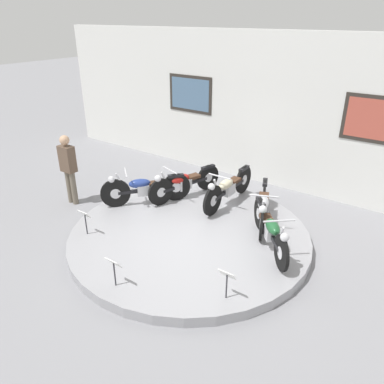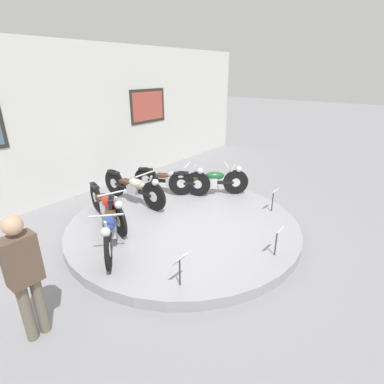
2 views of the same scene
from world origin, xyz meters
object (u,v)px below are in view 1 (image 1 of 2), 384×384
Objects in this scene: motorcycle_blue at (144,188)px; visitor_standing at (68,166)px; info_placard_front_right at (227,278)px; motorcycle_silver at (263,205)px; info_placard_front_left at (85,217)px; info_placard_front_centre at (114,266)px; motorcycle_red at (184,182)px; motorcycle_green at (271,229)px; motorcycle_cream at (228,187)px.

motorcycle_blue is 0.94× the size of visitor_standing.
motorcycle_blue is at bearing 152.21° from info_placard_front_right.
visitor_standing is at bearing -160.88° from motorcycle_silver.
info_placard_front_left is 1.74m from info_placard_front_centre.
motorcycle_red is 2.62m from motorcycle_green.
visitor_standing reaches higher than info_placard_front_centre.
info_placard_front_centre is (0.99, -3.15, -0.01)m from motorcycle_red.
motorcycle_red is at bearing 136.94° from info_placard_front_right.
motorcycle_silver is 2.46m from info_placard_front_right.
motorcycle_silver is 0.93m from motorcycle_green.
motorcycle_blue is 1.84m from visitor_standing.
info_placard_front_left is 1.00× the size of info_placard_front_centre.
motorcycle_blue reaches higher than motorcycle_silver.
motorcycle_green is 2.96× the size of info_placard_front_centre.
info_placard_front_left is 1.91m from visitor_standing.
info_placard_front_right is (3.08, -1.62, -0.02)m from motorcycle_blue.
motorcycle_cream is (1.51, 1.08, 0.00)m from motorcycle_blue.
motorcycle_green reaches higher than info_placard_front_centre.
motorcycle_silver is at bearing 19.12° from visitor_standing.
info_placard_front_left is at bearing -103.46° from motorcycle_red.
info_placard_front_centre is (1.51, -2.38, -0.02)m from motorcycle_blue.
motorcycle_green is (0.52, -0.77, -0.00)m from motorcycle_silver.
info_placard_front_left is (-0.05, -1.62, -0.02)m from motorcycle_blue.
motorcycle_red reaches higher than info_placard_front_left.
motorcycle_cream reaches higher than info_placard_front_centre.
motorcycle_blue is 0.77× the size of motorcycle_cream.
motorcycle_red is 3.71× the size of info_placard_front_left.
motorcycle_cream is at bearing 28.90° from visitor_standing.
motorcycle_blue is 2.62m from motorcycle_silver.
visitor_standing is at bearing 149.82° from info_placard_front_left.
motorcycle_red is 3.30m from info_placard_front_centre.
motorcycle_cream is at bearing 17.34° from motorcycle_red.
visitor_standing is at bearing -151.10° from motorcycle_cream.
info_placard_front_left is 3.13m from info_placard_front_right.
info_placard_front_left and info_placard_front_centre have the same top height.
motorcycle_red is 3.71× the size of info_placard_front_right.
info_placard_front_left is at bearing -152.24° from motorcycle_green.
motorcycle_green is 2.96× the size of info_placard_front_left.
motorcycle_red is at bearing -179.96° from motorcycle_silver.
motorcycle_blue is at bearing 179.98° from motorcycle_green.
info_placard_front_right is (2.56, -2.39, -0.01)m from motorcycle_red.
motorcycle_cream is 1.04m from motorcycle_silver.
info_placard_front_left is at bearing -30.18° from visitor_standing.
motorcycle_red reaches higher than info_placard_front_centre.
info_placard_front_left is 1.00× the size of info_placard_front_right.
motorcycle_silver reaches higher than info_placard_front_right.
info_placard_front_right is (1.57, 0.76, 0.00)m from info_placard_front_centre.
info_placard_front_centre is at bearing -72.51° from motorcycle_red.
visitor_standing reaches higher than motorcycle_red.
motorcycle_blue is 0.93m from motorcycle_red.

